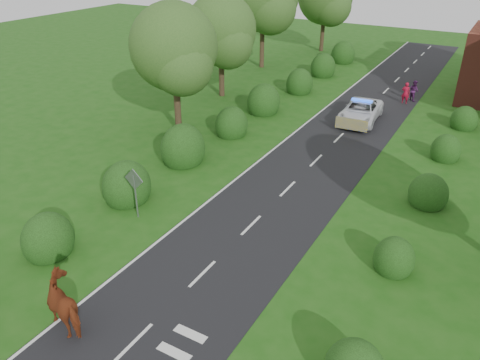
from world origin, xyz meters
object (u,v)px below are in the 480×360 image
Objects in this scene: police_van at (361,111)px; cow at (69,306)px; pedestrian_purple at (414,91)px; pedestrian_red at (406,93)px; road_sign at (135,186)px.

cow is at bearing -100.05° from police_van.
pedestrian_purple is (2.28, 6.71, 0.09)m from police_van.
pedestrian_red is at bearing 67.71° from police_van.
police_van is at bearing 73.65° from road_sign.
pedestrian_red is 1.17m from pedestrian_purple.
cow is 1.37× the size of pedestrian_purple.
pedestrian_red is at bearing -178.77° from cow.
cow is 24.34m from police_van.
pedestrian_purple is (4.90, 30.91, 0.02)m from cow.
pedestrian_red reaches higher than cow.
cow is 1.32× the size of pedestrian_red.
police_van is 5.92m from pedestrian_red.
road_sign is 0.47× the size of police_van.
police_van is (2.62, 24.20, -0.07)m from cow.
police_van is at bearing -176.38° from cow.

